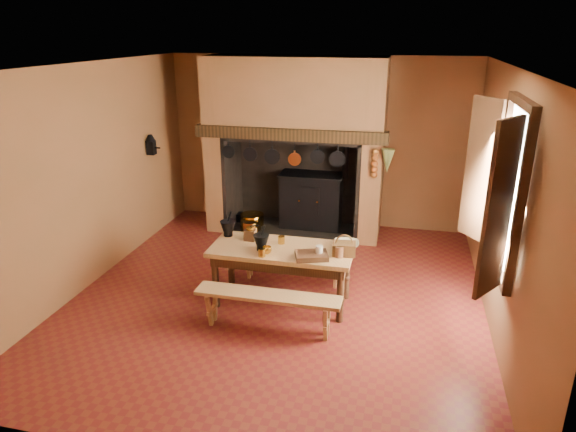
{
  "coord_description": "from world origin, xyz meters",
  "views": [
    {
      "loc": [
        1.42,
        -5.58,
        3.18
      ],
      "look_at": [
        0.05,
        0.3,
        0.97
      ],
      "focal_mm": 32.0,
      "sensor_mm": 36.0,
      "label": 1
    }
  ],
  "objects_px": {
    "mixing_bowl": "(346,245)",
    "work_table": "(282,256)",
    "coffee_grinder": "(250,234)",
    "iron_range": "(312,200)",
    "bench_front": "(268,303)",
    "wicker_basket": "(344,248)"
  },
  "relations": [
    {
      "from": "work_table",
      "to": "mixing_bowl",
      "type": "relative_size",
      "value": 5.52
    },
    {
      "from": "coffee_grinder",
      "to": "iron_range",
      "type": "bearing_deg",
      "value": 84.01
    },
    {
      "from": "bench_front",
      "to": "coffee_grinder",
      "type": "height_order",
      "value": "coffee_grinder"
    },
    {
      "from": "bench_front",
      "to": "wicker_basket",
      "type": "distance_m",
      "value": 1.07
    },
    {
      "from": "iron_range",
      "to": "coffee_grinder",
      "type": "distance_m",
      "value": 2.49
    },
    {
      "from": "iron_range",
      "to": "mixing_bowl",
      "type": "xyz_separation_m",
      "value": [
        0.87,
        -2.43,
        0.29
      ]
    },
    {
      "from": "iron_range",
      "to": "work_table",
      "type": "xyz_separation_m",
      "value": [
        0.12,
        -2.6,
        0.13
      ]
    },
    {
      "from": "iron_range",
      "to": "wicker_basket",
      "type": "xyz_separation_m",
      "value": [
        0.87,
        -2.63,
        0.33
      ]
    },
    {
      "from": "iron_range",
      "to": "work_table",
      "type": "height_order",
      "value": "iron_range"
    },
    {
      "from": "bench_front",
      "to": "work_table",
      "type": "bearing_deg",
      "value": 90.0
    },
    {
      "from": "mixing_bowl",
      "to": "wicker_basket",
      "type": "xyz_separation_m",
      "value": [
        0.0,
        -0.2,
        0.04
      ]
    },
    {
      "from": "mixing_bowl",
      "to": "work_table",
      "type": "bearing_deg",
      "value": -167.3
    },
    {
      "from": "coffee_grinder",
      "to": "work_table",
      "type": "bearing_deg",
      "value": -17.22
    },
    {
      "from": "bench_front",
      "to": "coffee_grinder",
      "type": "xyz_separation_m",
      "value": [
        -0.43,
        0.79,
        0.47
      ]
    },
    {
      "from": "work_table",
      "to": "wicker_basket",
      "type": "relative_size",
      "value": 6.04
    },
    {
      "from": "iron_range",
      "to": "work_table",
      "type": "relative_size",
      "value": 0.95
    },
    {
      "from": "bench_front",
      "to": "wicker_basket",
      "type": "bearing_deg",
      "value": 39.54
    },
    {
      "from": "iron_range",
      "to": "wicker_basket",
      "type": "bearing_deg",
      "value": -71.78
    },
    {
      "from": "bench_front",
      "to": "coffee_grinder",
      "type": "bearing_deg",
      "value": 118.69
    },
    {
      "from": "bench_front",
      "to": "mixing_bowl",
      "type": "bearing_deg",
      "value": 47.58
    },
    {
      "from": "mixing_bowl",
      "to": "wicker_basket",
      "type": "bearing_deg",
      "value": -90.0
    },
    {
      "from": "iron_range",
      "to": "bench_front",
      "type": "bearing_deg",
      "value": -87.86
    }
  ]
}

